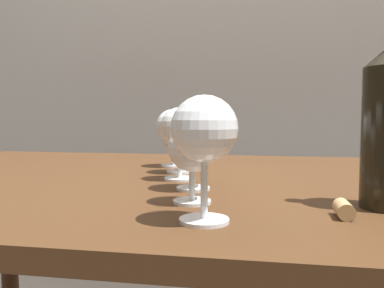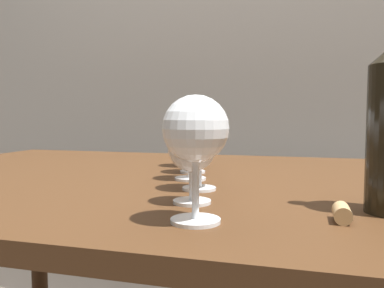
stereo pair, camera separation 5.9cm
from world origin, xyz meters
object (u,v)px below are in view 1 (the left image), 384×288
(wine_glass_pinot, at_px, (179,135))
(wine_glass_chardonnay, at_px, (173,127))
(cork, at_px, (344,209))
(wine_glass_cabernet, at_px, (204,132))
(wine_glass_rose, at_px, (193,136))
(wine_glass_port, at_px, (192,150))
(wine_glass_merlot, at_px, (180,129))

(wine_glass_pinot, relative_size, wine_glass_chardonnay, 0.88)
(wine_glass_chardonnay, bearing_deg, cork, -54.11)
(wine_glass_cabernet, height_order, wine_glass_pinot, wine_glass_cabernet)
(wine_glass_pinot, bearing_deg, wine_glass_cabernet, -73.96)
(wine_glass_rose, xyz_separation_m, wine_glass_pinot, (-0.07, 0.19, -0.01))
(wine_glass_pinot, xyz_separation_m, cork, (0.29, -0.35, -0.07))
(wine_glass_port, xyz_separation_m, wine_glass_merlot, (-0.06, 0.21, 0.02))
(wine_glass_cabernet, height_order, wine_glass_port, wine_glass_cabernet)
(wine_glass_port, bearing_deg, cork, -13.31)
(wine_glass_cabernet, xyz_separation_m, wine_glass_port, (-0.03, 0.10, -0.03))
(cork, bearing_deg, wine_glass_merlot, 136.53)
(wine_glass_cabernet, bearing_deg, cork, 16.81)
(wine_glass_port, relative_size, cork, 2.87)
(wine_glass_cabernet, bearing_deg, wine_glass_port, 107.94)
(wine_glass_merlot, xyz_separation_m, wine_glass_chardonnay, (-0.06, 0.20, -0.00))
(wine_glass_merlot, relative_size, cork, 3.51)
(wine_glass_cabernet, distance_m, wine_glass_chardonnay, 0.53)
(wine_glass_merlot, distance_m, cork, 0.38)
(wine_glass_pinot, distance_m, wine_glass_chardonnay, 0.11)
(wine_glass_rose, relative_size, cork, 3.34)
(wine_glass_rose, height_order, wine_glass_pinot, wine_glass_rose)
(wine_glass_chardonnay, bearing_deg, wine_glass_cabernet, -73.16)
(wine_glass_merlot, bearing_deg, cork, -43.47)
(wine_glass_port, height_order, wine_glass_merlot, wine_glass_merlot)
(wine_glass_chardonnay, relative_size, cork, 3.48)
(wine_glass_pinot, bearing_deg, wine_glass_rose, -71.23)
(wine_glass_merlot, distance_m, wine_glass_pinot, 0.10)
(wine_glass_chardonnay, height_order, cork, wine_glass_chardonnay)
(wine_glass_cabernet, relative_size, wine_glass_pinot, 1.22)
(wine_glass_merlot, xyz_separation_m, wine_glass_pinot, (-0.02, 0.10, -0.02))
(cork, bearing_deg, wine_glass_chardonnay, 125.89)
(wine_glass_cabernet, distance_m, wine_glass_rose, 0.21)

